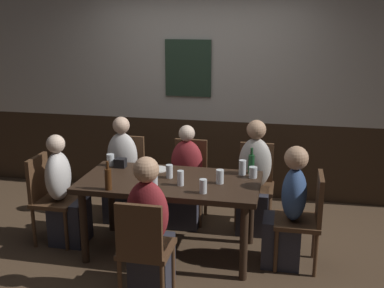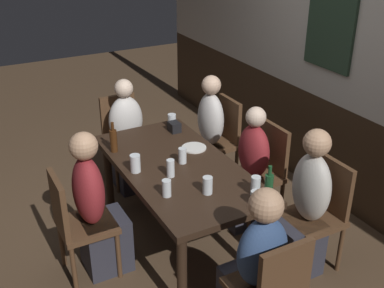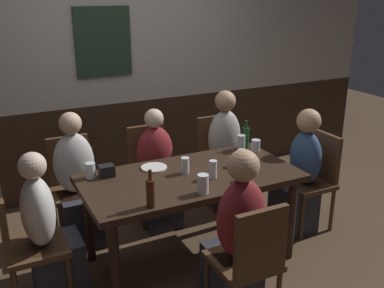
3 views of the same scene
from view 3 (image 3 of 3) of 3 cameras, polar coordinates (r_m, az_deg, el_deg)
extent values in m
plane|color=#4C3826|center=(3.78, -0.20, -14.31)|extent=(12.00, 12.00, 0.00)
cube|color=#332316|center=(4.96, -8.73, 0.00)|extent=(6.40, 0.10, 0.95)
cube|color=#B7B2A8|center=(4.70, -9.55, 15.14)|extent=(6.40, 0.10, 1.65)
cube|color=#233828|center=(4.61, -11.25, 12.62)|extent=(0.56, 0.03, 0.68)
cube|color=black|center=(3.44, -0.21, -4.34)|extent=(1.65, 0.84, 0.05)
cylinder|color=black|center=(3.11, -9.78, -15.24)|extent=(0.07, 0.07, 0.69)
cylinder|color=black|center=(3.71, 12.47, -9.35)|extent=(0.07, 0.07, 0.69)
cylinder|color=black|center=(3.68, -13.00, -9.65)|extent=(0.07, 0.07, 0.69)
cylinder|color=black|center=(4.20, 6.66, -5.48)|extent=(0.07, 0.07, 0.69)
cube|color=#513521|center=(3.29, -19.21, -12.34)|extent=(0.40, 0.40, 0.04)
cube|color=#513521|center=(3.17, -22.92, -9.22)|extent=(0.04, 0.36, 0.43)
cylinder|color=#513521|center=(3.56, -16.45, -13.62)|extent=(0.04, 0.04, 0.41)
cylinder|color=#513521|center=(3.28, -15.26, -16.63)|extent=(0.04, 0.04, 0.41)
cylinder|color=#513521|center=(3.54, -22.01, -14.55)|extent=(0.04, 0.04, 0.41)
cube|color=#513521|center=(4.01, -14.59, -5.90)|extent=(0.40, 0.40, 0.04)
cube|color=#513521|center=(4.08, -15.43, -1.93)|extent=(0.36, 0.04, 0.43)
cylinder|color=#513521|center=(3.99, -11.37, -9.37)|extent=(0.04, 0.04, 0.41)
cylinder|color=#513521|center=(3.94, -16.20, -10.25)|extent=(0.04, 0.04, 0.41)
cylinder|color=#513521|center=(4.29, -12.62, -7.36)|extent=(0.04, 0.04, 0.41)
cylinder|color=#513521|center=(4.23, -17.11, -8.14)|extent=(0.04, 0.04, 0.41)
cube|color=#513521|center=(4.19, -4.86, -4.17)|extent=(0.40, 0.40, 0.04)
cube|color=#513521|center=(4.26, -5.85, -0.40)|extent=(0.36, 0.04, 0.43)
cylinder|color=#513521|center=(4.21, -1.73, -7.40)|extent=(0.04, 0.04, 0.41)
cylinder|color=#513521|center=(4.09, -6.09, -8.32)|extent=(0.04, 0.04, 0.41)
cylinder|color=#513521|center=(4.49, -3.57, -5.65)|extent=(0.04, 0.04, 0.41)
cylinder|color=#513521|center=(4.38, -7.69, -6.45)|extent=(0.04, 0.04, 0.41)
cube|color=#513521|center=(4.49, 3.79, -2.51)|extent=(0.40, 0.40, 0.04)
cube|color=#513521|center=(4.56, 2.72, 0.98)|extent=(0.36, 0.04, 0.43)
cylinder|color=#513521|center=(4.53, 6.68, -5.50)|extent=(0.04, 0.04, 0.41)
cylinder|color=#513521|center=(4.37, 2.92, -6.37)|extent=(0.04, 0.04, 0.41)
cylinder|color=#513521|center=(4.79, 4.47, -4.00)|extent=(0.04, 0.04, 0.41)
cylinder|color=#513521|center=(4.64, 0.85, -4.75)|extent=(0.04, 0.04, 0.41)
cube|color=#513521|center=(3.00, 6.51, -14.56)|extent=(0.40, 0.40, 0.04)
cube|color=#513521|center=(2.75, 8.77, -12.29)|extent=(0.36, 0.04, 0.43)
cylinder|color=#513521|center=(3.17, 1.90, -17.26)|extent=(0.04, 0.04, 0.41)
cylinder|color=#513521|center=(3.32, 7.27, -15.57)|extent=(0.04, 0.04, 0.41)
cube|color=#513521|center=(4.16, 14.38, -4.91)|extent=(0.40, 0.40, 0.04)
cube|color=#513521|center=(4.19, 16.52, -1.48)|extent=(0.04, 0.36, 0.43)
cylinder|color=#513521|center=(4.05, 13.83, -9.16)|extent=(0.04, 0.04, 0.41)
cylinder|color=#513521|center=(4.28, 10.91, -7.31)|extent=(0.04, 0.04, 0.41)
cylinder|color=#513521|center=(4.26, 17.38, -8.02)|extent=(0.04, 0.04, 0.41)
cylinder|color=#513521|center=(4.48, 14.40, -6.33)|extent=(0.04, 0.04, 0.41)
cube|color=#2D2D38|center=(3.41, -16.59, -14.91)|extent=(0.34, 0.32, 0.45)
ellipsoid|color=silver|center=(3.16, -19.01, -8.11)|extent=(0.22, 0.34, 0.49)
sphere|color=beige|center=(3.03, -19.67, -2.62)|extent=(0.18, 0.18, 0.18)
cube|color=#2D2D38|center=(3.99, -13.92, -9.30)|extent=(0.32, 0.34, 0.45)
ellipsoid|color=silver|center=(3.86, -14.81, -2.34)|extent=(0.34, 0.22, 0.52)
sphere|color=#DBB293|center=(3.75, -15.25, 2.56)|extent=(0.18, 0.18, 0.18)
cube|color=#2D2D38|center=(4.17, -4.10, -7.39)|extent=(0.32, 0.34, 0.45)
ellipsoid|color=maroon|center=(4.06, -4.75, -1.02)|extent=(0.34, 0.22, 0.48)
sphere|color=beige|center=(3.97, -4.87, 3.27)|extent=(0.17, 0.17, 0.17)
cube|color=#2D2D38|center=(4.47, 4.58, -5.51)|extent=(0.32, 0.34, 0.45)
ellipsoid|color=beige|center=(4.36, 4.14, 0.86)|extent=(0.34, 0.22, 0.54)
sphere|color=tan|center=(4.26, 4.26, 5.47)|extent=(0.20, 0.20, 0.20)
cube|color=#2D2D38|center=(3.20, 5.05, -16.48)|extent=(0.32, 0.34, 0.45)
ellipsoid|color=maroon|center=(2.88, 6.29, -9.41)|extent=(0.34, 0.22, 0.54)
sphere|color=tan|center=(2.72, 6.56, -2.77)|extent=(0.20, 0.20, 0.20)
cube|color=#2D2D38|center=(4.17, 12.78, -7.84)|extent=(0.34, 0.32, 0.45)
ellipsoid|color=#334C7A|center=(4.04, 14.25, -1.67)|extent=(0.22, 0.34, 0.48)
sphere|color=tan|center=(3.94, 14.65, 2.86)|extent=(0.21, 0.21, 0.21)
cylinder|color=silver|center=(3.11, 1.41, -5.11)|extent=(0.08, 0.08, 0.14)
cylinder|color=#B26623|center=(3.12, 1.41, -5.40)|extent=(0.07, 0.07, 0.10)
cylinder|color=silver|center=(3.44, -0.89, -2.75)|extent=(0.06, 0.06, 0.13)
cylinder|color=#331E14|center=(3.45, -0.88, -3.03)|extent=(0.06, 0.06, 0.09)
cylinder|color=silver|center=(3.94, 8.11, -0.19)|extent=(0.08, 0.08, 0.10)
cylinder|color=silver|center=(3.95, 8.10, -0.43)|extent=(0.07, 0.07, 0.07)
cylinder|color=silver|center=(3.63, 6.34, -1.68)|extent=(0.07, 0.07, 0.13)
cylinder|color=#C6842D|center=(3.63, 6.33, -1.88)|extent=(0.06, 0.06, 0.10)
cylinder|color=silver|center=(3.93, 6.27, 0.13)|extent=(0.07, 0.07, 0.14)
cylinder|color=#C6842D|center=(3.95, 6.25, -0.34)|extent=(0.06, 0.06, 0.07)
cylinder|color=silver|center=(3.36, 2.69, -3.23)|extent=(0.06, 0.06, 0.14)
cylinder|color=#B26623|center=(3.37, 2.69, -3.68)|extent=(0.05, 0.05, 0.08)
cylinder|color=silver|center=(3.44, -12.81, -3.30)|extent=(0.08, 0.08, 0.12)
cylinder|color=gold|center=(3.46, -12.76, -3.87)|extent=(0.07, 0.07, 0.04)
cylinder|color=silver|center=(3.36, 7.35, -3.47)|extent=(0.07, 0.07, 0.12)
cylinder|color=gold|center=(3.37, 7.33, -3.89)|extent=(0.06, 0.06, 0.07)
cylinder|color=#194723|center=(4.01, 6.85, 0.79)|extent=(0.06, 0.06, 0.18)
cylinder|color=#194723|center=(3.97, 6.92, 2.51)|extent=(0.03, 0.03, 0.07)
cylinder|color=#42230F|center=(2.93, -5.29, -6.29)|extent=(0.06, 0.06, 0.19)
cylinder|color=#42230F|center=(2.87, -5.36, -3.95)|extent=(0.03, 0.03, 0.07)
cylinder|color=white|center=(3.57, -4.86, -2.99)|extent=(0.21, 0.21, 0.01)
cube|color=black|center=(3.45, -10.80, -3.39)|extent=(0.11, 0.09, 0.09)
camera|label=1|loc=(2.70, 89.55, 3.05)|focal=43.99mm
camera|label=2|loc=(4.59, 49.11, 18.73)|focal=45.00mm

